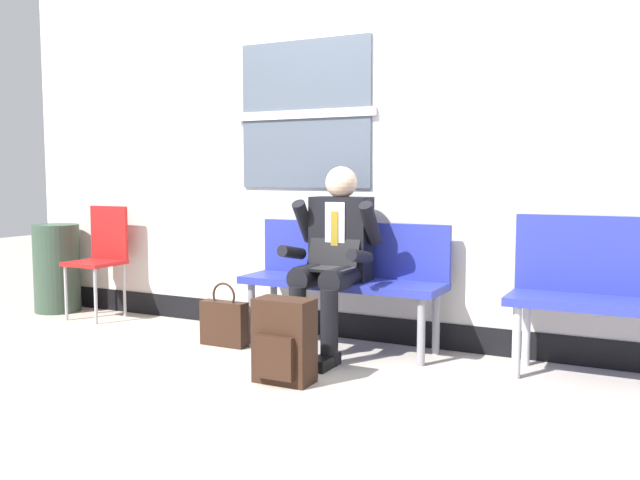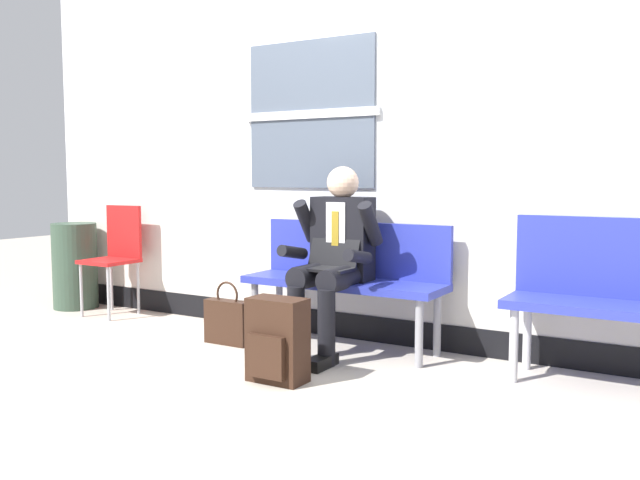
{
  "view_description": "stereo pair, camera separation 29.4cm",
  "coord_description": "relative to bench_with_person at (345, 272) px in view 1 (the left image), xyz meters",
  "views": [
    {
      "loc": [
        2.03,
        -3.78,
        1.16
      ],
      "look_at": [
        0.06,
        0.09,
        0.75
      ],
      "focal_mm": 38.23,
      "sensor_mm": 36.0,
      "label": 1
    },
    {
      "loc": [
        2.28,
        -3.64,
        1.16
      ],
      "look_at": [
        0.06,
        0.09,
        0.75
      ],
      "focal_mm": 38.23,
      "sensor_mm": 36.0,
      "label": 2
    }
  ],
  "objects": [
    {
      "name": "ground_plane",
      "position": [
        -0.11,
        -0.36,
        -0.51
      ],
      "size": [
        18.0,
        18.0,
        0.0
      ],
      "primitive_type": "plane",
      "color": "#B2A899"
    },
    {
      "name": "station_wall",
      "position": [
        -0.11,
        0.28,
        0.91
      ],
      "size": [
        5.94,
        0.16,
        2.86
      ],
      "color": "silver",
      "rests_on": "ground"
    },
    {
      "name": "bench_with_person",
      "position": [
        0.0,
        0.0,
        0.0
      ],
      "size": [
        1.39,
        0.42,
        0.85
      ],
      "color": "#28339E",
      "rests_on": "ground"
    },
    {
      "name": "bench_empty",
      "position": [
        1.63,
        0.01,
        0.02
      ],
      "size": [
        1.05,
        0.42,
        0.93
      ],
      "color": "#28339E",
      "rests_on": "ground"
    },
    {
      "name": "person_seated",
      "position": [
        -0.0,
        -0.19,
        0.14
      ],
      "size": [
        0.57,
        0.7,
        1.22
      ],
      "color": "black",
      "rests_on": "ground"
    },
    {
      "name": "backpack",
      "position": [
        0.04,
        -0.9,
        -0.28
      ],
      "size": [
        0.33,
        0.22,
        0.48
      ],
      "color": "#331E14",
      "rests_on": "ground"
    },
    {
      "name": "handbag",
      "position": [
        -0.75,
        -0.36,
        -0.35
      ],
      "size": [
        0.34,
        0.1,
        0.44
      ],
      "color": "#331E14",
      "rests_on": "ground"
    },
    {
      "name": "folding_chair",
      "position": [
        -2.19,
        -0.02,
        0.04
      ],
      "size": [
        0.38,
        0.38,
        0.91
      ],
      "color": "red",
      "rests_on": "ground"
    },
    {
      "name": "trash_bin",
      "position": [
        -2.71,
        -0.02,
        -0.14
      ],
      "size": [
        0.38,
        0.38,
        0.75
      ],
      "primitive_type": "cylinder",
      "color": "#334738",
      "rests_on": "ground"
    }
  ]
}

